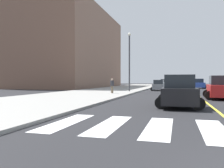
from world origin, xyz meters
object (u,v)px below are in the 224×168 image
at_px(street_lamp, 129,57).
at_px(car_white_fifth, 165,83).
at_px(car_black_nearest, 179,92).
at_px(car_blue_sixth, 199,84).
at_px(pedestrian_walking_west, 112,85).
at_px(car_gray_fourth, 159,86).
at_px(car_silver_second, 182,87).
at_px(car_red_seventh, 221,88).

bearing_deg(street_lamp, car_white_fifth, 81.71).
relative_size(car_black_nearest, car_blue_sixth, 1.02).
bearing_deg(pedestrian_walking_west, car_white_fifth, -50.71).
bearing_deg(car_black_nearest, car_gray_fourth, 96.50).
relative_size(car_silver_second, car_red_seventh, 0.89).
bearing_deg(pedestrian_walking_west, car_black_nearest, 171.96).
relative_size(car_gray_fourth, pedestrian_walking_west, 2.26).
bearing_deg(car_white_fifth, car_gray_fourth, -88.88).
bearing_deg(pedestrian_walking_west, car_blue_sixth, -68.27).
relative_size(car_black_nearest, street_lamp, 0.56).
distance_m(car_blue_sixth, pedestrian_walking_west, 25.71).
distance_m(car_black_nearest, car_silver_second, 11.63).
bearing_deg(car_red_seventh, car_silver_second, -50.75).
distance_m(car_black_nearest, car_blue_sixth, 34.30).
relative_size(car_blue_sixth, car_red_seventh, 0.94).
bearing_deg(car_black_nearest, car_red_seventh, 62.84).
bearing_deg(car_silver_second, car_white_fifth, 95.52).
relative_size(car_black_nearest, car_silver_second, 1.07).
height_order(car_white_fifth, pedestrian_walking_west, car_white_fifth).
relative_size(car_white_fifth, pedestrian_walking_west, 2.49).
xyz_separation_m(car_blue_sixth, car_red_seventh, (-0.32, -26.71, 0.06)).
xyz_separation_m(car_red_seventh, street_lamp, (-10.07, 8.94, 3.87)).
height_order(car_black_nearest, car_silver_second, car_black_nearest).
distance_m(car_blue_sixth, street_lamp, 20.96).
height_order(car_gray_fourth, car_red_seventh, car_red_seventh).
xyz_separation_m(car_silver_second, car_red_seventh, (3.21, -4.26, 0.10)).
distance_m(car_silver_second, car_gray_fourth, 11.24).
bearing_deg(car_black_nearest, car_white_fifth, 93.26).
relative_size(pedestrian_walking_west, street_lamp, 0.21).
distance_m(car_red_seventh, street_lamp, 14.01).
xyz_separation_m(car_silver_second, pedestrian_walking_west, (-7.83, -0.61, 0.22)).
bearing_deg(car_blue_sixth, car_silver_second, 79.03).
bearing_deg(car_silver_second, car_blue_sixth, 79.76).
bearing_deg(car_silver_second, pedestrian_walking_west, -176.82).
xyz_separation_m(pedestrian_walking_west, street_lamp, (0.97, 5.29, 3.75)).
xyz_separation_m(car_black_nearest, car_blue_sixth, (3.93, 34.07, -0.02)).
relative_size(car_blue_sixth, street_lamp, 0.55).
bearing_deg(car_white_fifth, car_silver_second, -82.22).
xyz_separation_m(car_silver_second, car_gray_fourth, (-3.35, 10.73, -0.08)).
bearing_deg(car_red_seventh, car_black_nearest, 66.13).
bearing_deg(car_silver_second, street_lamp, 144.42).
bearing_deg(car_black_nearest, street_lamp, 110.61).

